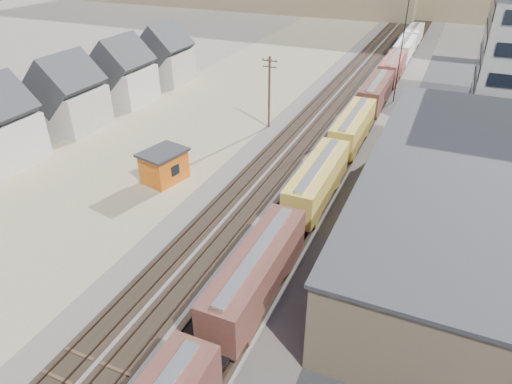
% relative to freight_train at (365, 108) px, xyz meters
% --- Properties ---
extents(ground, '(300.00, 300.00, 0.00)m').
position_rel_freight_train_xyz_m(ground, '(-3.80, -47.54, -2.79)').
color(ground, '#6B6356').
rests_on(ground, ground).
extents(ballast_bed, '(18.00, 200.00, 0.06)m').
position_rel_freight_train_xyz_m(ballast_bed, '(-3.80, 2.46, -2.76)').
color(ballast_bed, '#4C4742').
rests_on(ballast_bed, ground).
extents(dirt_yard, '(24.00, 180.00, 0.03)m').
position_rel_freight_train_xyz_m(dirt_yard, '(-23.80, -7.54, -2.78)').
color(dirt_yard, '#83795A').
rests_on(dirt_yard, ground).
extents(asphalt_lot, '(26.00, 120.00, 0.04)m').
position_rel_freight_train_xyz_m(asphalt_lot, '(18.20, -12.54, -2.77)').
color(asphalt_lot, '#232326').
rests_on(asphalt_lot, ground).
extents(rail_tracks, '(11.40, 200.00, 0.24)m').
position_rel_freight_train_xyz_m(rail_tracks, '(-4.35, 2.46, -2.68)').
color(rail_tracks, black).
rests_on(rail_tracks, ground).
extents(freight_train, '(3.00, 119.74, 4.46)m').
position_rel_freight_train_xyz_m(freight_train, '(0.00, 0.00, 0.00)').
color(freight_train, black).
rests_on(freight_train, ground).
extents(warehouse, '(12.40, 40.40, 7.25)m').
position_rel_freight_train_xyz_m(warehouse, '(11.18, -22.54, 0.86)').
color(warehouse, tan).
rests_on(warehouse, ground).
extents(utility_pole_north, '(2.20, 0.32, 10.00)m').
position_rel_freight_train_xyz_m(utility_pole_north, '(-12.30, -5.54, 2.50)').
color(utility_pole_north, '#382619').
rests_on(utility_pole_north, ground).
extents(radio_mast, '(1.20, 0.16, 18.00)m').
position_rel_freight_train_xyz_m(radio_mast, '(2.20, 12.46, 6.33)').
color(radio_mast, black).
rests_on(radio_mast, ground).
extents(townhouse_row, '(8.15, 68.16, 10.47)m').
position_rel_freight_train_xyz_m(townhouse_row, '(-37.80, -22.54, 1.54)').
color(townhouse_row, '#B7B2A8').
rests_on(townhouse_row, ground).
extents(maintenance_shed, '(4.76, 5.62, 3.61)m').
position_rel_freight_train_xyz_m(maintenance_shed, '(-17.04, -24.66, -0.95)').
color(maintenance_shed, orange).
rests_on(maintenance_shed, ground).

